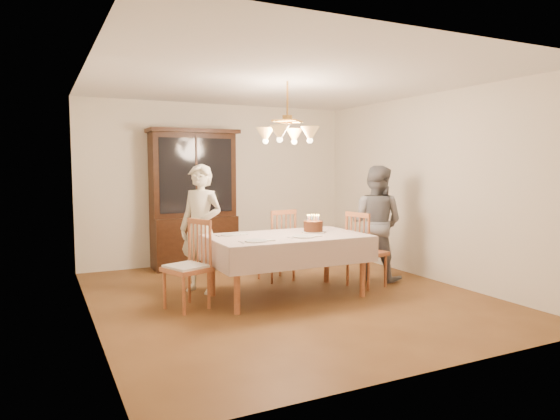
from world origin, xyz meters
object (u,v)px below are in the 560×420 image
chair_far_side (277,249)px  birthday_cake (313,227)px  elderly_woman (201,229)px  dining_table (287,241)px  china_hutch (194,201)px

chair_far_side → birthday_cake: 0.87m
chair_far_side → birthday_cake: chair_far_side is taller
elderly_woman → birthday_cake: bearing=26.3°
birthday_cake → dining_table: bearing=-169.4°
china_hutch → chair_far_side: (0.77, -1.42, -0.60)m
chair_far_side → dining_table: bearing=-107.2°
china_hutch → chair_far_side: bearing=-61.5°
china_hutch → chair_far_side: china_hutch is taller
china_hutch → elderly_woman: china_hutch is taller
china_hutch → elderly_woman: 1.64m
dining_table → birthday_cake: birthday_cake is taller
birthday_cake → elderly_woman: bearing=155.1°
dining_table → elderly_woman: elderly_woman is taller
birthday_cake → china_hutch: bearing=112.9°
chair_far_side → china_hutch: bearing=118.5°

